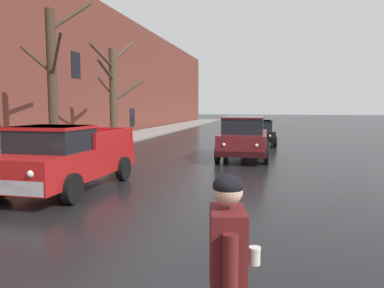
# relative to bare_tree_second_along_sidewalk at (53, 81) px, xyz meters

# --- Properties ---
(left_sidewalk_slab) EXTENTS (3.35, 80.00, 0.12)m
(left_sidewalk_slab) POSITION_rel_bare_tree_second_along_sidewalk_xyz_m (-1.52, 6.36, -3.22)
(left_sidewalk_slab) COLOR gray
(left_sidewalk_slab) RESTS_ON ground
(brick_townhouse_facade) EXTENTS (0.63, 80.00, 9.63)m
(brick_townhouse_facade) POSITION_rel_bare_tree_second_along_sidewalk_xyz_m (-3.70, 6.36, 1.53)
(brick_townhouse_facade) COLOR brown
(brick_townhouse_facade) RESTS_ON ground
(snow_bank_near_corner_left) EXTENTS (2.40, 1.46, 0.78)m
(snow_bank_near_corner_left) POSITION_rel_bare_tree_second_along_sidewalk_xyz_m (0.77, 0.82, -2.91)
(snow_bank_near_corner_left) COLOR white
(snow_bank_near_corner_left) RESTS_ON ground
(bare_tree_second_along_sidewalk) EXTENTS (2.35, 2.81, 6.73)m
(bare_tree_second_along_sidewalk) POSITION_rel_bare_tree_second_along_sidewalk_xyz_m (0.00, 0.00, 0.00)
(bare_tree_second_along_sidewalk) COLOR #423323
(bare_tree_second_along_sidewalk) RESTS_ON ground
(bare_tree_mid_block) EXTENTS (2.60, 4.14, 6.00)m
(bare_tree_mid_block) POSITION_rel_bare_tree_second_along_sidewalk_xyz_m (0.01, 5.78, -0.20)
(bare_tree_mid_block) COLOR #4C3D2D
(bare_tree_mid_block) RESTS_ON ground
(pickup_truck_red_approaching_near_lane) EXTENTS (2.29, 4.92, 1.76)m
(pickup_truck_red_approaching_near_lane) POSITION_rel_bare_tree_second_along_sidewalk_xyz_m (3.26, -4.72, -2.40)
(pickup_truck_red_approaching_near_lane) COLOR red
(pickup_truck_red_approaching_near_lane) RESTS_ON ground
(suv_maroon_parked_kerbside_close) EXTENTS (2.13, 4.60, 1.82)m
(suv_maroon_parked_kerbside_close) POSITION_rel_bare_tree_second_along_sidewalk_xyz_m (7.51, 2.41, -2.29)
(suv_maroon_parked_kerbside_close) COLOR maroon
(suv_maroon_parked_kerbside_close) RESTS_ON ground
(sedan_black_parked_kerbside_mid) EXTENTS (2.21, 4.35, 1.42)m
(sedan_black_parked_kerbside_mid) POSITION_rel_bare_tree_second_along_sidewalk_xyz_m (7.82, 8.69, -2.53)
(sedan_black_parked_kerbside_mid) COLOR black
(sedan_black_parked_kerbside_mid) RESTS_ON ground
(pedestrian_with_coffee) EXTENTS (0.43, 0.64, 1.76)m
(pedestrian_with_coffee) POSITION_rel_bare_tree_second_along_sidewalk_xyz_m (8.47, -11.12, -2.25)
(pedestrian_with_coffee) COLOR slate
(pedestrian_with_coffee) RESTS_ON ground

